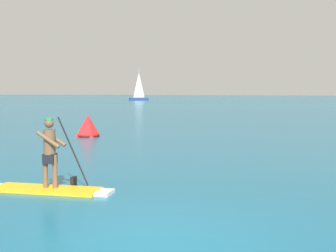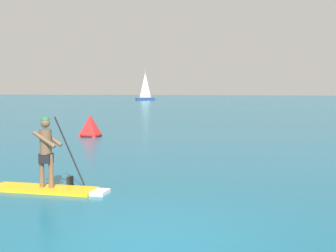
{
  "view_description": "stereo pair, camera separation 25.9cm",
  "coord_description": "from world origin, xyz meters",
  "views": [
    {
      "loc": [
        2.09,
        -6.15,
        2.24
      ],
      "look_at": [
        -2.46,
        8.55,
        1.01
      ],
      "focal_mm": 47.28,
      "sensor_mm": 36.0,
      "label": 1
    },
    {
      "loc": [
        2.33,
        -6.08,
        2.24
      ],
      "look_at": [
        -2.46,
        8.55,
        1.01
      ],
      "focal_mm": 47.28,
      "sensor_mm": 36.0,
      "label": 2
    }
  ],
  "objects": [
    {
      "name": "ground",
      "position": [
        0.0,
        0.0,
        0.0
      ],
      "size": [
        440.0,
        440.0,
        0.0
      ],
      "primitive_type": "plane",
      "color": "#145B7A"
    },
    {
      "name": "sailboat_left_horizon",
      "position": [
        -35.09,
        91.1,
        1.19
      ],
      "size": [
        4.32,
        3.45,
        7.43
      ],
      "rotation": [
        0.0,
        0.0,
        3.74
      ],
      "color": "navy",
      "rests_on": "ground"
    },
    {
      "name": "race_marker_buoy",
      "position": [
        -8.08,
        13.4,
        0.47
      ],
      "size": [
        1.28,
        1.28,
        1.08
      ],
      "color": "red",
      "rests_on": "ground"
    },
    {
      "name": "paddleboarder_mid_center",
      "position": [
        -3.32,
        2.35,
        0.37
      ],
      "size": [
        3.07,
        1.03,
        1.71
      ],
      "rotation": [
        0.0,
        0.0,
        0.08
      ],
      "color": "yellow",
      "rests_on": "ground"
    }
  ]
}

